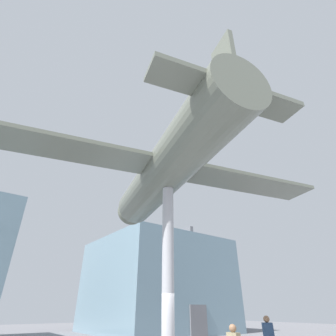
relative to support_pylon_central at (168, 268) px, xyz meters
name	(u,v)px	position (x,y,z in m)	size (l,w,h in m)	color
glass_pavilion_right	(157,284)	(10.20, 15.38, 0.80)	(11.88, 12.04, 8.97)	#7593A3
support_pylon_central	(168,268)	(0.00, 0.00, 0.00)	(0.48, 0.48, 6.78)	#B7B7BC
suspended_airplane	(166,170)	(0.06, 0.22, 4.47)	(16.40, 13.07, 3.62)	slate
visitor_second	(269,336)	(4.61, -0.90, -2.39)	(0.46, 0.38, 1.74)	#383842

